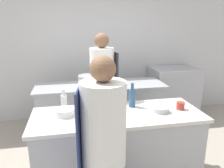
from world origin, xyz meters
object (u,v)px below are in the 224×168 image
object	(u,v)px
chef_at_stove	(103,96)
stockpot	(88,81)
chef_at_prep_near	(103,155)
bottle_wine	(132,97)
oven_range	(173,92)
bottle_vinegar	(64,102)
bowl_prep_small	(161,109)
bowl_mixing_large	(65,112)
cup	(180,106)
bottle_olive_oil	(89,104)

from	to	relation	value
chef_at_stove	stockpot	world-z (taller)	chef_at_stove
chef_at_prep_near	bottle_wine	world-z (taller)	chef_at_prep_near
chef_at_stove	oven_range	bearing A→B (deg)	112.52
bottle_vinegar	bowl_prep_small	distance (m)	1.13
oven_range	chef_at_stove	world-z (taller)	chef_at_stove
chef_at_stove	bowl_mixing_large	distance (m)	0.78
chef_at_prep_near	bottle_wine	size ratio (longest dim) A/B	5.60
chef_at_prep_near	stockpot	distance (m)	1.84
bottle_wine	stockpot	size ratio (longest dim) A/B	0.96
bottle_vinegar	cup	size ratio (longest dim) A/B	2.63
oven_range	chef_at_prep_near	xyz separation A→B (m)	(-1.83, -2.41, 0.32)
bottle_wine	bottle_olive_oil	bearing A→B (deg)	-174.91
bottle_olive_oil	stockpot	world-z (taller)	bottle_olive_oil
bottle_olive_oil	cup	bearing A→B (deg)	-7.98
bottle_olive_oil	bottle_wine	bearing A→B (deg)	5.09
chef_at_stove	stockpot	distance (m)	0.55
bottle_olive_oil	cup	distance (m)	1.08
bottle_vinegar	stockpot	bearing A→B (deg)	68.58
oven_range	stockpot	bearing A→B (deg)	-162.05
chef_at_stove	stockpot	size ratio (longest dim) A/B	5.68
chef_at_stove	cup	size ratio (longest dim) A/B	18.84
chef_at_stove	bowl_prep_small	size ratio (longest dim) A/B	9.15
bottle_wine	cup	size ratio (longest dim) A/B	3.17
oven_range	bottle_vinegar	bearing A→B (deg)	-145.03
bottle_wine	stockpot	distance (m)	1.08
bowl_prep_small	stockpot	world-z (taller)	stockpot
chef_at_stove	bottle_wine	distance (m)	0.56
bowl_mixing_large	stockpot	xyz separation A→B (m)	(0.36, 1.10, 0.05)
bottle_vinegar	bowl_prep_small	xyz separation A→B (m)	(1.09, -0.28, -0.07)
bowl_mixing_large	chef_at_prep_near	bearing A→B (deg)	-66.40
cup	stockpot	xyz separation A→B (m)	(-0.99, 1.18, 0.05)
oven_range	cup	size ratio (longest dim) A/B	10.85
bottle_vinegar	bowl_prep_small	bearing A→B (deg)	-14.46
oven_range	chef_at_stove	xyz separation A→B (m)	(-1.64, -1.10, 0.39)
chef_at_stove	bowl_prep_small	world-z (taller)	chef_at_stove
bottle_olive_oil	bottle_vinegar	bearing A→B (deg)	159.31
bottle_vinegar	bottle_olive_oil	bearing A→B (deg)	-20.69
bowl_prep_small	stockpot	size ratio (longest dim) A/B	0.62
chef_at_stove	bottle_olive_oil	bearing A→B (deg)	-36.25
chef_at_stove	bottle_wine	world-z (taller)	chef_at_stove
chef_at_prep_near	cup	size ratio (longest dim) A/B	17.75
bottle_wine	bowl_prep_small	xyz separation A→B (m)	(0.28, -0.22, -0.09)
bowl_mixing_large	bowl_prep_small	world-z (taller)	bowl_mixing_large
chef_at_prep_near	chef_at_stove	bearing A→B (deg)	2.95
cup	bowl_mixing_large	bearing A→B (deg)	176.61
cup	oven_range	bearing A→B (deg)	65.47
oven_range	bottle_vinegar	distance (m)	2.67
oven_range	bottle_olive_oil	size ratio (longest dim) A/B	4.40
oven_range	bowl_mixing_large	distance (m)	2.76
stockpot	bowl_mixing_large	bearing A→B (deg)	-107.98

